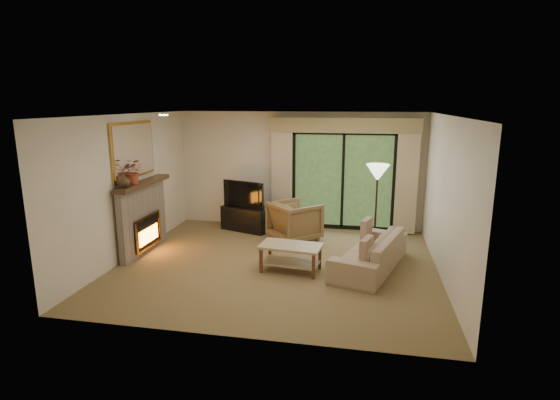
% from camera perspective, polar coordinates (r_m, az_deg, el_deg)
% --- Properties ---
extents(floor, '(5.50, 5.50, 0.00)m').
position_cam_1_polar(floor, '(7.81, -0.42, -8.38)').
color(floor, olive).
rests_on(floor, ground).
extents(ceiling, '(5.50, 5.50, 0.00)m').
position_cam_1_polar(ceiling, '(7.29, -0.46, 11.06)').
color(ceiling, white).
rests_on(ceiling, ground).
extents(wall_back, '(5.00, 0.00, 5.00)m').
position_cam_1_polar(wall_back, '(9.86, 2.44, 3.90)').
color(wall_back, beige).
rests_on(wall_back, ground).
extents(wall_front, '(5.00, 0.00, 5.00)m').
position_cam_1_polar(wall_front, '(5.09, -6.04, -4.63)').
color(wall_front, beige).
rests_on(wall_front, ground).
extents(wall_left, '(0.00, 5.00, 5.00)m').
position_cam_1_polar(wall_left, '(8.42, -19.13, 1.67)').
color(wall_left, beige).
rests_on(wall_left, ground).
extents(wall_right, '(0.00, 5.00, 5.00)m').
position_cam_1_polar(wall_right, '(7.41, 20.88, 0.11)').
color(wall_right, beige).
rests_on(wall_right, ground).
extents(fireplace, '(0.24, 1.70, 1.37)m').
position_cam_1_polar(fireplace, '(8.66, -17.49, -2.09)').
color(fireplace, gray).
rests_on(fireplace, floor).
extents(mirror, '(0.07, 1.45, 1.02)m').
position_cam_1_polar(mirror, '(8.48, -18.57, 6.24)').
color(mirror, '#BB863B').
rests_on(mirror, wall_left).
extents(sliding_door, '(2.26, 0.10, 2.16)m').
position_cam_1_polar(sliding_door, '(9.75, 8.21, 2.49)').
color(sliding_door, black).
rests_on(sliding_door, floor).
extents(curtain_left, '(0.45, 0.18, 2.35)m').
position_cam_1_polar(curtain_left, '(9.78, 0.26, 3.25)').
color(curtain_left, '#CAAF8C').
rests_on(curtain_left, floor).
extents(curtain_right, '(0.45, 0.18, 2.35)m').
position_cam_1_polar(curtain_right, '(9.66, 16.22, 2.61)').
color(curtain_right, '#CAAF8C').
rests_on(curtain_right, floor).
extents(cornice, '(3.20, 0.24, 0.32)m').
position_cam_1_polar(cornice, '(9.52, 8.42, 9.64)').
color(cornice, tan).
rests_on(cornice, wall_back).
extents(media_console, '(1.17, 0.80, 0.54)m').
position_cam_1_polar(media_console, '(9.77, -4.41, -2.40)').
color(media_console, black).
rests_on(media_console, floor).
extents(tv, '(1.01, 0.46, 0.59)m').
position_cam_1_polar(tv, '(9.64, -4.46, 0.83)').
color(tv, black).
rests_on(tv, media_console).
extents(armchair, '(1.25, 1.25, 0.82)m').
position_cam_1_polar(armchair, '(9.00, 1.94, -2.77)').
color(armchair, brown).
rests_on(armchair, floor).
extents(sofa, '(1.38, 2.20, 0.60)m').
position_cam_1_polar(sofa, '(7.69, 11.66, -6.62)').
color(sofa, '#9E8569').
rests_on(sofa, floor).
extents(pillow_near, '(0.23, 0.43, 0.42)m').
position_cam_1_polar(pillow_near, '(7.05, 11.21, -6.50)').
color(pillow_near, brown).
rests_on(pillow_near, sofa).
extents(pillow_far, '(0.23, 0.42, 0.41)m').
position_cam_1_polar(pillow_far, '(8.19, 11.22, -3.80)').
color(pillow_far, brown).
rests_on(pillow_far, sofa).
extents(coffee_table, '(1.09, 0.68, 0.46)m').
position_cam_1_polar(coffee_table, '(7.45, 1.42, -7.56)').
color(coffee_table, tan).
rests_on(coffee_table, floor).
extents(floor_lamp, '(0.47, 0.47, 1.65)m').
position_cam_1_polar(floor_lamp, '(8.68, 12.42, -0.82)').
color(floor_lamp, '#F8F3CE').
rests_on(floor_lamp, floor).
extents(vase, '(0.30, 0.30, 0.25)m').
position_cam_1_polar(vase, '(7.97, -19.79, 2.46)').
color(vase, '#412D1B').
rests_on(vase, fireplace).
extents(branches, '(0.45, 0.41, 0.45)m').
position_cam_1_polar(branches, '(8.24, -18.67, 3.57)').
color(branches, '#9C4325').
rests_on(branches, fireplace).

